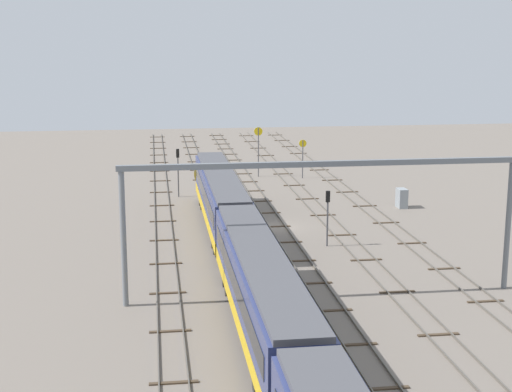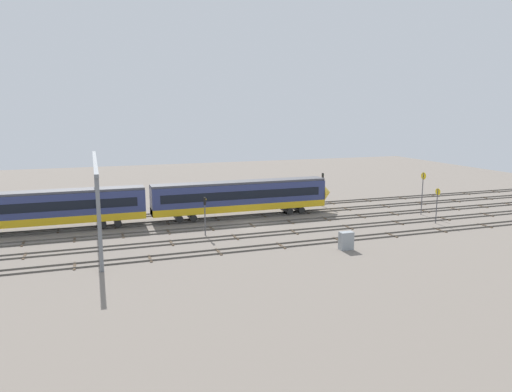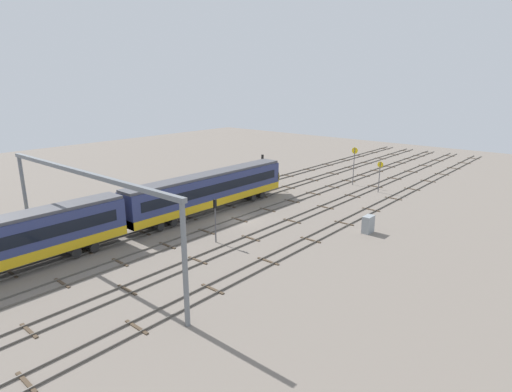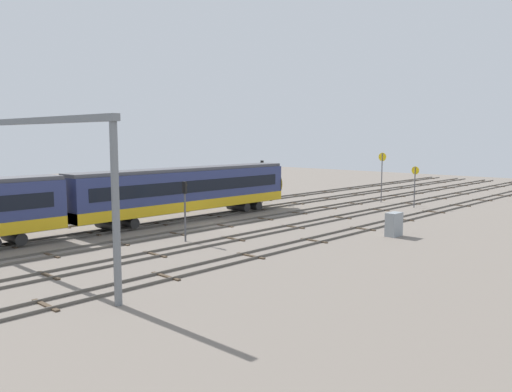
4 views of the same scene
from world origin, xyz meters
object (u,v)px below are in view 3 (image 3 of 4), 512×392
(signal_light_trackside_approach, at_px, (215,214))
(signal_light_trackside_departure, at_px, (262,166))
(overhead_gantry, at_px, (83,193))
(speed_sign_near_foreground, at_px, (380,172))
(relay_cabinet, at_px, (368,224))
(speed_sign_mid_trackside, at_px, (354,161))

(signal_light_trackside_approach, distance_m, signal_light_trackside_departure, 23.56)
(signal_light_trackside_departure, bearing_deg, overhead_gantry, -166.12)
(signal_light_trackside_departure, bearing_deg, speed_sign_near_foreground, -59.88)
(signal_light_trackside_departure, xyz_separation_m, relay_cabinet, (-8.14, -21.56, -2.34))
(signal_light_trackside_departure, height_order, relay_cabinet, signal_light_trackside_departure)
(speed_sign_near_foreground, height_order, speed_sign_mid_trackside, speed_sign_mid_trackside)
(signal_light_trackside_departure, bearing_deg, signal_light_trackside_approach, -151.82)
(speed_sign_mid_trackside, distance_m, signal_light_trackside_approach, 31.19)
(signal_light_trackside_approach, bearing_deg, speed_sign_mid_trackside, 2.20)
(speed_sign_near_foreground, distance_m, signal_light_trackside_departure, 17.33)
(speed_sign_mid_trackside, relative_size, signal_light_trackside_approach, 1.31)
(relay_cabinet, bearing_deg, speed_sign_near_foreground, 21.32)
(speed_sign_mid_trackside, relative_size, signal_light_trackside_departure, 1.17)
(speed_sign_near_foreground, bearing_deg, signal_light_trackside_approach, 172.53)
(signal_light_trackside_approach, relative_size, signal_light_trackside_departure, 0.89)
(overhead_gantry, height_order, speed_sign_near_foreground, overhead_gantry)
(signal_light_trackside_departure, relative_size, relay_cabinet, 2.69)
(speed_sign_near_foreground, xyz_separation_m, signal_light_trackside_departure, (-8.70, 14.99, 0.31))
(signal_light_trackside_approach, bearing_deg, overhead_gantry, 165.19)
(overhead_gantry, distance_m, signal_light_trackside_departure, 33.67)
(speed_sign_mid_trackside, xyz_separation_m, signal_light_trackside_departure, (-10.38, 9.93, -0.60))
(overhead_gantry, bearing_deg, signal_light_trackside_departure, 13.88)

